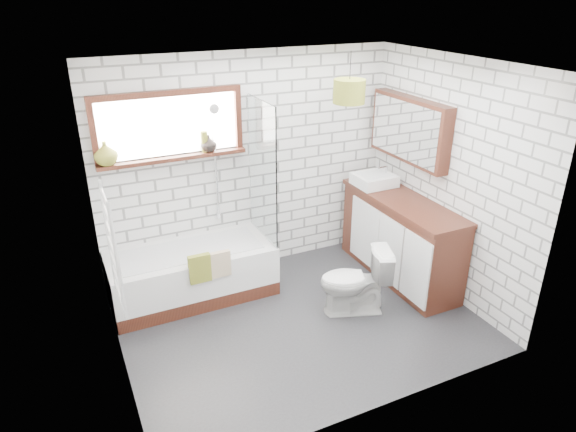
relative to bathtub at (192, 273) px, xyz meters
name	(u,v)px	position (x,y,z in m)	size (l,w,h in m)	color
floor	(300,322)	(0.83, -0.92, -0.28)	(3.40, 2.60, 0.01)	#242427
ceiling	(303,65)	(0.83, -0.92, 2.23)	(3.40, 2.60, 0.01)	white
wall_back	(249,166)	(0.83, 0.38, 0.97)	(3.40, 0.01, 2.50)	white
wall_front	(385,275)	(0.83, -2.23, 0.97)	(3.40, 0.01, 2.50)	white
wall_left	(106,245)	(-0.87, -0.92, 0.97)	(0.01, 2.60, 2.50)	white
wall_right	(448,180)	(2.54, -0.92, 0.97)	(0.01, 2.60, 2.50)	white
window	(170,127)	(-0.02, 0.34, 1.52)	(1.52, 0.16, 0.68)	#33150E
towel_radiator	(113,249)	(-0.83, -0.92, 0.92)	(0.06, 0.52, 1.00)	white
mirror_cabinet	(409,130)	(2.45, -0.32, 1.37)	(0.16, 1.20, 0.70)	#33150E
shower_riser	(216,163)	(0.43, 0.34, 1.07)	(0.02, 0.02, 1.30)	silver
bathtub	(192,273)	(0.00, 0.00, 0.00)	(1.71, 0.76, 0.55)	white
shower_screen	(263,171)	(0.84, 0.00, 1.03)	(0.02, 0.72, 1.50)	white
towel_green	(200,269)	(-0.01, -0.38, 0.26)	(0.22, 0.06, 0.30)	olive
towel_beige	(220,264)	(0.20, -0.38, 0.26)	(0.21, 0.05, 0.28)	tan
vanity	(400,238)	(2.26, -0.59, 0.20)	(0.54, 1.68, 0.96)	#33150E
basin	(374,180)	(2.20, -0.09, 0.75)	(0.45, 0.39, 0.13)	white
tap	(386,173)	(2.36, -0.09, 0.81)	(0.03, 0.03, 0.16)	silver
toilet	(355,281)	(1.41, -0.99, 0.08)	(0.70, 0.40, 0.71)	white
vase_olive	(106,155)	(-0.67, 0.31, 1.32)	(0.22, 0.22, 0.23)	olive
vase_dark	(209,145)	(0.36, 0.31, 1.29)	(0.17, 0.17, 0.18)	black
bottle	(205,144)	(0.32, 0.31, 1.31)	(0.07, 0.07, 0.22)	olive
pendant	(349,91)	(1.74, -0.19, 1.82)	(0.33, 0.33, 0.24)	olive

